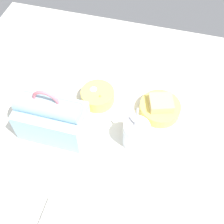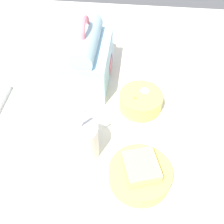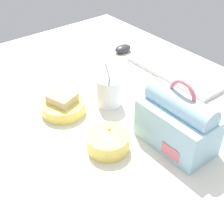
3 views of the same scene
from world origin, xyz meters
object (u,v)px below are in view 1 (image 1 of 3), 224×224
at_px(lunch_bag, 51,118).
at_px(bento_bowl_sandwich, 160,108).
at_px(soup_cup, 136,134).
at_px(bento_bowl_snacks, 98,96).

xyz_separation_m(lunch_bag, bento_bowl_sandwich, (-0.32, -0.17, -0.05)).
bearing_deg(bento_bowl_sandwich, lunch_bag, 27.29).
relative_size(soup_cup, bento_bowl_snacks, 1.38).
distance_m(lunch_bag, soup_cup, 0.27).
distance_m(lunch_bag, bento_bowl_sandwich, 0.36).
xyz_separation_m(soup_cup, bento_bowl_snacks, (0.16, -0.13, -0.03)).
bearing_deg(soup_cup, lunch_bag, 5.74).
bearing_deg(bento_bowl_snacks, soup_cup, 141.36).
distance_m(soup_cup, bento_bowl_sandwich, 0.15).
bearing_deg(soup_cup, bento_bowl_sandwich, -112.00).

